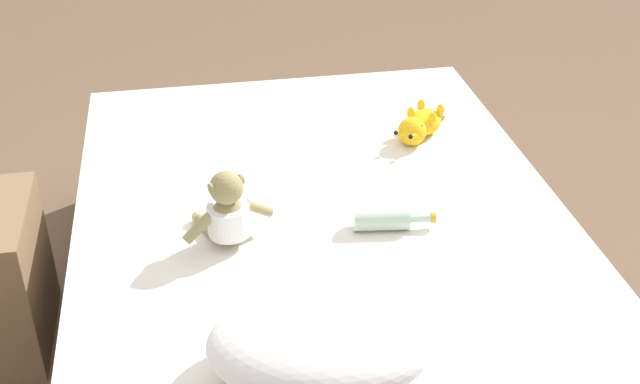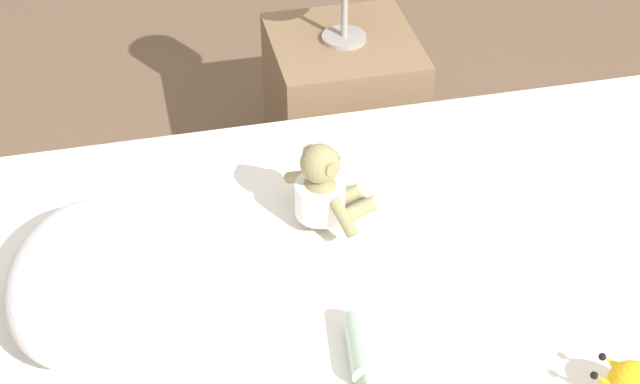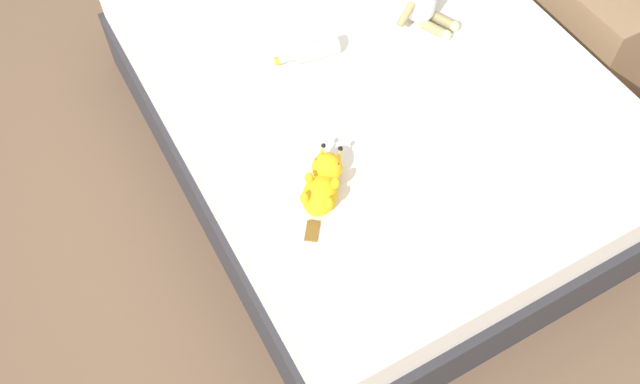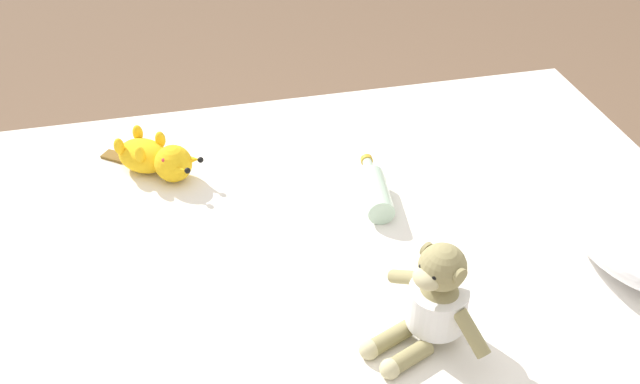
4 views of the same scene
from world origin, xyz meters
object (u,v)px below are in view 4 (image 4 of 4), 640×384
Objects in this scene: bed at (330,324)px; plush_monkey at (434,302)px; plush_yellow_creature at (156,158)px; glass_bottle at (376,192)px; pillow at (640,217)px.

bed is 7.24× the size of plush_monkey.
plush_yellow_creature is at bearing -138.15° from bed.
plush_yellow_creature is 1.14× the size of glass_bottle.
bed is 0.36m from glass_bottle.
bed is 0.64m from plush_yellow_creature.
bed is 3.52× the size of pillow.
plush_monkey reaches higher than plush_yellow_creature.
plush_monkey reaches higher than glass_bottle.
bed is at bearing 41.85° from plush_yellow_creature.
plush_monkey is at bearing -73.92° from pillow.
plush_monkey is 1.12× the size of glass_bottle.
plush_yellow_creature is (-0.56, -1.09, -0.04)m from pillow.
plush_yellow_creature reaches higher than glass_bottle.
plush_monkey is 0.89m from plush_yellow_creature.
bed is 0.47m from plush_monkey.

